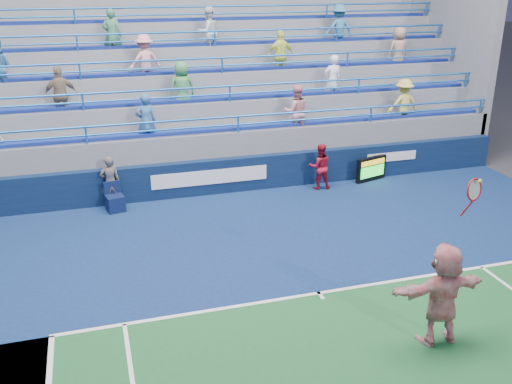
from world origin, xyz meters
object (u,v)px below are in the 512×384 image
object	(u,v)px
judge_chair	(115,202)
line_judge	(110,182)
ball_girl	(320,167)
tennis_player	(443,294)
serve_speed_board	(371,169)

from	to	relation	value
judge_chair	line_judge	distance (m)	0.61
judge_chair	ball_girl	distance (m)	6.37
tennis_player	line_judge	xyz separation A→B (m)	(-5.46, 8.40, -0.22)
line_judge	tennis_player	bearing A→B (deg)	116.78
ball_girl	tennis_player	bearing A→B (deg)	92.23
line_judge	judge_chair	bearing A→B (deg)	97.65
tennis_player	ball_girl	distance (m)	8.20
line_judge	serve_speed_board	bearing A→B (deg)	173.15
line_judge	ball_girl	bearing A→B (deg)	171.39
ball_girl	line_judge	bearing A→B (deg)	6.65
judge_chair	line_judge	xyz separation A→B (m)	(-0.08, 0.31, 0.51)
judge_chair	line_judge	size ratio (longest dim) A/B	0.54
serve_speed_board	ball_girl	world-z (taller)	ball_girl
ball_girl	serve_speed_board	bearing A→B (deg)	-165.66
judge_chair	tennis_player	xyz separation A→B (m)	(5.38, -8.09, 0.73)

